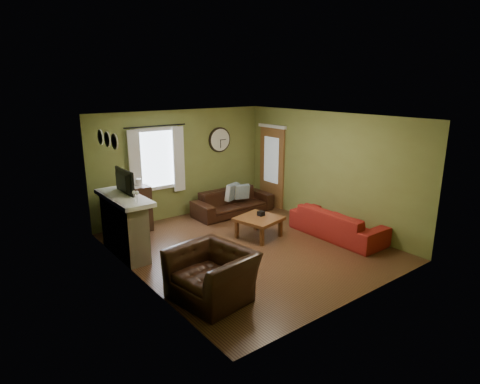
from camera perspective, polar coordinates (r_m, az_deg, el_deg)
floor at (r=8.20m, az=1.15°, el=-7.80°), size 4.60×5.20×0.00m
ceiling at (r=7.57m, az=1.26°, el=10.62°), size 4.60×5.20×0.00m
wall_left at (r=6.65m, az=-14.50°, el=-1.97°), size 0.00×5.20×2.60m
wall_right at (r=9.35m, az=12.30°, el=3.13°), size 0.00×5.20×2.60m
wall_back at (r=9.90m, az=-8.25°, el=3.98°), size 4.60×0.00×2.60m
wall_front at (r=6.06m, az=16.77°, el=-3.84°), size 4.60×0.00×2.60m
fireplace at (r=7.97m, az=-16.11°, el=-4.88°), size 0.40×1.40×1.10m
firebox at (r=8.12m, az=-14.73°, el=-6.29°), size 0.04×0.60×0.55m
mantel at (r=7.80m, az=-16.23°, el=-0.77°), size 0.58×1.60×0.08m
tv at (r=7.89m, az=-16.61°, el=0.99°), size 0.08×0.60×0.35m
tv_screen at (r=7.90m, az=-16.10°, el=1.48°), size 0.02×0.62×0.36m
medallion_left at (r=7.18m, az=-17.41°, el=6.87°), size 0.28×0.28×0.03m
medallion_mid at (r=7.51m, az=-18.35°, el=7.13°), size 0.28×0.28×0.03m
medallion_right at (r=7.84m, az=-19.22°, el=7.37°), size 0.28×0.28×0.03m
window_pane at (r=9.53m, az=-11.91°, el=4.60°), size 1.00×0.02×1.30m
curtain_rod at (r=9.33m, az=-11.90°, el=9.16°), size 0.03×0.03×1.50m
curtain_left at (r=9.23m, az=-14.70°, el=3.76°), size 0.28×0.04×1.55m
curtain_right at (r=9.69m, az=-8.71°, el=4.63°), size 0.28×0.04×1.55m
wall_clock at (r=10.34m, az=-2.86°, el=7.42°), size 0.64×0.06×0.64m
door at (r=10.65m, az=4.55°, el=3.52°), size 0.05×0.90×2.10m
bookshelf at (r=9.10m, az=-15.20°, el=-2.56°), size 0.86×0.36×1.02m
book at (r=8.92m, az=-14.99°, el=0.12°), size 0.19×0.24×0.02m
sofa_brown at (r=10.13m, az=-1.00°, el=-1.42°), size 2.07×0.81×0.60m
pillow_left at (r=10.11m, az=-1.12°, el=0.02°), size 0.44×0.25×0.42m
pillow_right at (r=10.12m, az=0.29°, el=0.04°), size 0.38×0.22×0.37m
sofa_red at (r=8.86m, az=13.67°, el=-4.33°), size 0.82×2.10×0.61m
armchair at (r=6.26m, az=-4.04°, el=-11.64°), size 1.21×1.34×0.77m
coffee_table at (r=8.62m, az=2.68°, el=-5.04°), size 1.00×1.00×0.45m
tissue_box at (r=8.68m, az=3.00°, el=-3.66°), size 0.14×0.14×0.10m
wine_glass_a at (r=7.23m, az=-14.42°, el=-0.68°), size 0.07×0.07×0.21m
wine_glass_b at (r=7.36m, az=-14.83°, el=-0.54°), size 0.07×0.07×0.19m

